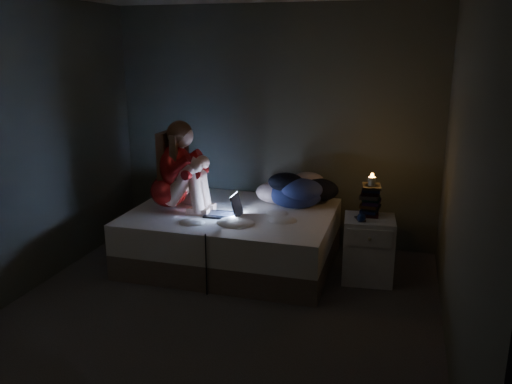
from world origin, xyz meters
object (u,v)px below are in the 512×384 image
at_px(bed, 233,237).
at_px(laptop, 222,204).
at_px(woman, 168,165).
at_px(nightstand, 368,249).
at_px(candle, 372,181).
at_px(phone, 360,219).

xyz_separation_m(bed, laptop, (-0.04, -0.18, 0.40)).
bearing_deg(bed, woman, -169.96).
bearing_deg(nightstand, candle, 90.69).
bearing_deg(phone, candle, 41.76).
relative_size(laptop, phone, 2.45).
height_order(bed, woman, woman).
xyz_separation_m(woman, laptop, (0.60, -0.07, -0.34)).
bearing_deg(laptop, candle, 7.47).
height_order(laptop, candle, candle).
bearing_deg(bed, nightstand, -2.08).
height_order(woman, laptop, woman).
height_order(bed, laptop, laptop).
distance_m(nightstand, phone, 0.33).
height_order(nightstand, phone, phone).
distance_m(bed, woman, 0.98).
relative_size(bed, phone, 14.36).
relative_size(bed, candle, 25.12).
distance_m(bed, laptop, 0.44).
relative_size(nightstand, phone, 4.41).
xyz_separation_m(woman, phone, (1.91, 0.00, -0.39)).
bearing_deg(bed, laptop, -102.65).
bearing_deg(woman, phone, 0.74).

